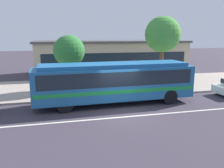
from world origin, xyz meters
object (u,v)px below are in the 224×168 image
at_px(transit_bus, 114,80).
at_px(bus_stop_sign, 166,72).
at_px(pedestrian_waiting_near_sign, 163,78).
at_px(street_tree_near_stop, 69,51).
at_px(street_tree_mid_block, 163,35).

distance_m(transit_bus, bus_stop_sign, 5.05).
height_order(pedestrian_waiting_near_sign, street_tree_near_stop, street_tree_near_stop).
distance_m(street_tree_near_stop, street_tree_mid_block, 8.37).
xyz_separation_m(pedestrian_waiting_near_sign, bus_stop_sign, (-0.18, -0.78, 0.61)).
relative_size(transit_bus, bus_stop_sign, 4.28).
height_order(pedestrian_waiting_near_sign, bus_stop_sign, bus_stop_sign).
xyz_separation_m(transit_bus, street_tree_near_stop, (-2.61, 4.64, 1.67)).
bearing_deg(street_tree_near_stop, street_tree_mid_block, 1.31).
bearing_deg(pedestrian_waiting_near_sign, street_tree_near_stop, 165.21).
distance_m(transit_bus, street_tree_mid_block, 8.01).
height_order(transit_bus, street_tree_mid_block, street_tree_mid_block).
distance_m(pedestrian_waiting_near_sign, street_tree_near_stop, 8.02).
xyz_separation_m(bus_stop_sign, street_tree_mid_block, (0.98, 2.94, 2.87)).
height_order(transit_bus, street_tree_near_stop, street_tree_near_stop).
relative_size(transit_bus, street_tree_near_stop, 2.38).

